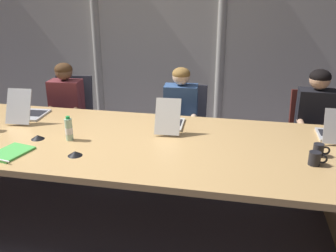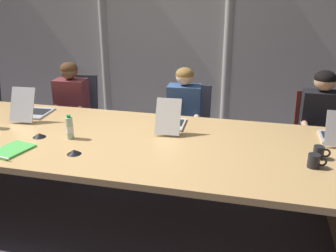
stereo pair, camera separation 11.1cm
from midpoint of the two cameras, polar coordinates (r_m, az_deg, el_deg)
name	(u,v)px [view 1 (the left image)]	position (r m, az deg, el deg)	size (l,w,h in m)	color
ground_plane	(90,212)	(3.54, -12.98, -13.01)	(15.71, 15.71, 0.00)	#47424C
conference_table	(85,150)	(3.24, -13.84, -3.68)	(4.79, 1.41, 0.76)	tan
curtain_backdrop	(155,31)	(5.47, -2.58, 14.58)	(7.86, 0.17, 2.75)	beige
laptop_left_mid	(29,112)	(3.78, -21.68, 2.02)	(0.26, 0.49, 0.32)	#BCBCC1
laptop_center	(170,122)	(3.26, -0.61, 0.67)	(0.24, 0.48, 0.30)	beige
laptop_right_mid	(335,133)	(3.29, 23.72, -0.95)	(0.25, 0.38, 0.29)	#BCBCC1
office_chair_left_mid	(73,128)	(4.57, -15.28, -0.34)	(0.60, 0.61, 0.96)	#2D2D38
office_chair_center	(185,138)	(4.15, 1.85, -1.86)	(0.60, 0.60, 0.92)	#2D2D38
office_chair_right_mid	(310,147)	(4.16, 20.56, -3.14)	(0.60, 0.60, 0.93)	#511E19
person_left_mid	(64,108)	(4.34, -16.61, 2.67)	(0.40, 0.56, 1.16)	brown
person_center	(180,116)	(3.90, 1.07, 1.54)	(0.40, 0.57, 1.17)	#335184
person_right_mid	(316,122)	(3.90, 21.25, 0.54)	(0.37, 0.55, 1.20)	black
water_bottle_secondary	(69,129)	(3.11, -16.19, -0.52)	(0.06, 0.06, 0.21)	#ADD1B2
coffee_mug_near	(319,150)	(2.91, 21.47, -3.51)	(0.12, 0.08, 0.10)	black
coffee_mug_far	(315,158)	(2.76, 20.90, -4.76)	(0.13, 0.08, 0.10)	black
conference_mic_left_side	(75,153)	(2.83, -15.40, -4.15)	(0.11, 0.11, 0.04)	black
conference_mic_middle	(38,137)	(3.23, -20.59, -1.63)	(0.11, 0.11, 0.04)	black
spiral_notepad	(10,153)	(3.03, -24.34, -3.82)	(0.28, 0.34, 0.03)	#4CB74C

